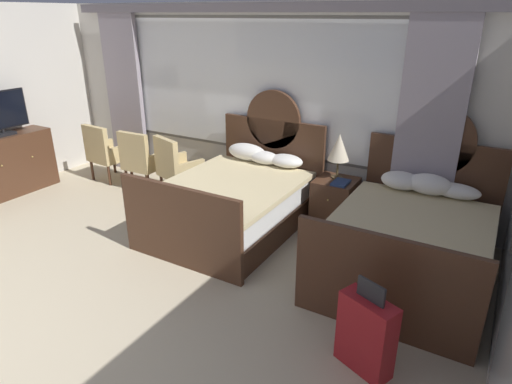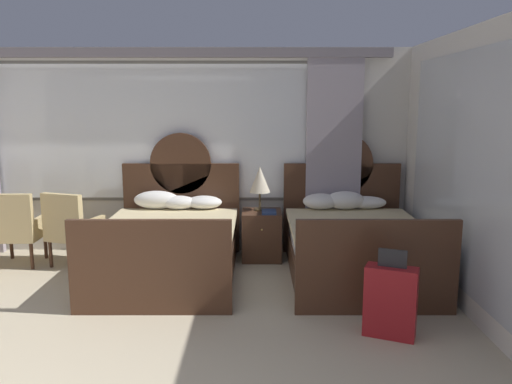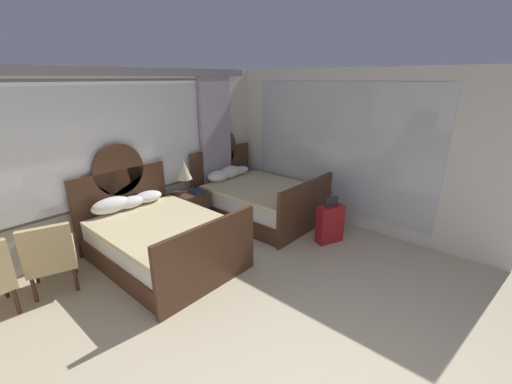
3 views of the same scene
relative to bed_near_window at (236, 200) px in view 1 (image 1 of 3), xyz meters
The scene contains 10 objects.
wall_back_window 1.55m from the bed_near_window, 109.65° to the left, with size 6.76×0.22×2.70m.
bed_near_window is the anchor object (origin of this frame).
bed_near_mirror 2.13m from the bed_near_window, ahead, with size 1.54×2.12×1.61m.
nightstand_between_beds 1.26m from the bed_near_window, 32.04° to the left, with size 0.50×0.52×0.63m.
table_lamp_on_nightstand 1.44m from the bed_near_window, 35.27° to the left, with size 0.27×0.27×0.57m.
book_on_nightstand 1.32m from the bed_near_window, 26.12° to the left, with size 0.18×0.26×0.03m.
armchair_by_window_left 1.33m from the bed_near_window, 163.33° to the left, with size 0.68×0.68×0.93m.
armchair_by_window_centre 1.99m from the bed_near_window, 169.04° to the left, with size 0.55×0.55×0.93m.
armchair_by_window_right 2.76m from the bed_near_window, behind, with size 0.58×0.58×0.93m.
suitcase_on_floor 2.65m from the bed_near_window, 35.68° to the right, with size 0.47×0.34×0.78m.
Camera 1 is at (3.13, -0.93, 2.55)m, focal length 30.57 mm.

